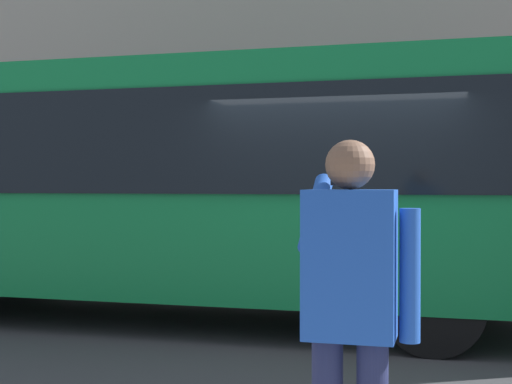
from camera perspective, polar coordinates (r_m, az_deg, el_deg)
The scene contains 3 objects.
ground_plane at distance 7.91m, azimuth 6.98°, elevation -11.42°, with size 60.00×60.00×0.00m, color #38383A.
red_bus at distance 8.78m, azimuth -6.06°, elevation 0.85°, with size 9.05×2.54×3.08m.
pedestrian_photographer at distance 3.25m, azimuth 7.52°, elevation -8.47°, with size 0.53×0.52×1.70m.
Camera 1 is at (-1.12, 7.65, 1.66)m, focal length 50.57 mm.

